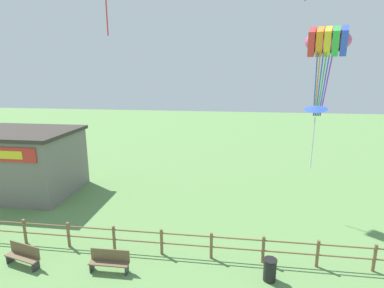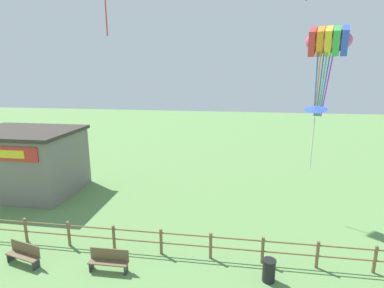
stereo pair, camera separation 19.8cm
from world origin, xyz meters
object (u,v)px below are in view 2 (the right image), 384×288
object	(u,v)px
trash_bin	(269,270)
kite_blue_delta	(315,112)
park_bench_near_fence	(109,260)
park_bench_by_building	(24,253)
seaside_building	(26,161)
kite_rainbow_parafoil	(328,42)

from	to	relation	value
trash_bin	kite_blue_delta	xyz separation A→B (m)	(1.44, 0.96, 6.34)
park_bench_near_fence	kite_blue_delta	world-z (taller)	kite_blue_delta
park_bench_near_fence	trash_bin	distance (m)	6.69
park_bench_by_building	trash_bin	bearing A→B (deg)	2.45
park_bench_near_fence	kite_blue_delta	xyz separation A→B (m)	(8.12, 1.30, 6.31)
seaside_building	park_bench_by_building	distance (m)	9.51
seaside_building	trash_bin	bearing A→B (deg)	-24.19
park_bench_near_fence	trash_bin	world-z (taller)	park_bench_near_fence
seaside_building	trash_bin	world-z (taller)	seaside_building
seaside_building	trash_bin	size ratio (longest dim) A/B	7.53
trash_bin	seaside_building	bearing A→B (deg)	155.81
trash_bin	kite_blue_delta	world-z (taller)	kite_blue_delta
seaside_building	kite_rainbow_parafoil	bearing A→B (deg)	-10.91
kite_blue_delta	kite_rainbow_parafoil	bearing A→B (deg)	70.83
kite_rainbow_parafoil	kite_blue_delta	world-z (taller)	kite_rainbow_parafoil
park_bench_near_fence	park_bench_by_building	xyz separation A→B (m)	(-3.90, -0.12, 0.00)
seaside_building	kite_rainbow_parafoil	distance (m)	20.09
kite_blue_delta	park_bench_near_fence	bearing A→B (deg)	-170.92
park_bench_near_fence	kite_blue_delta	size ratio (longest dim) A/B	0.68
seaside_building	park_bench_near_fence	world-z (taller)	seaside_building
trash_bin	kite_rainbow_parafoil	distance (m)	10.10
seaside_building	park_bench_near_fence	bearing A→B (deg)	-38.92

